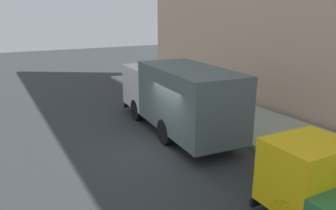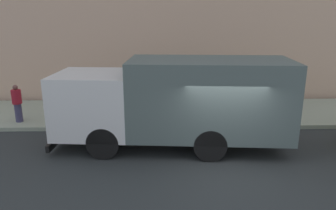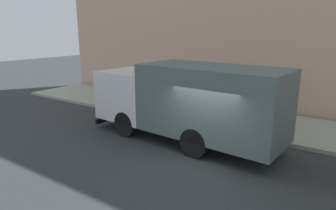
{
  "view_description": "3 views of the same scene",
  "coord_description": "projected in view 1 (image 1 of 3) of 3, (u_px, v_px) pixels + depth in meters",
  "views": [
    {
      "loc": [
        -5.85,
        -10.55,
        5.25
      ],
      "look_at": [
        0.74,
        1.16,
        1.42
      ],
      "focal_mm": 34.36,
      "sensor_mm": 36.0,
      "label": 1
    },
    {
      "loc": [
        -9.3,
        1.98,
        4.6
      ],
      "look_at": [
        0.85,
        1.75,
        1.69
      ],
      "focal_mm": 34.3,
      "sensor_mm": 36.0,
      "label": 2
    },
    {
      "loc": [
        -8.43,
        -4.27,
        4.37
      ],
      "look_at": [
        0.89,
        2.01,
        1.53
      ],
      "focal_mm": 31.61,
      "sensor_mm": 36.0,
      "label": 3
    }
  ],
  "objects": [
    {
      "name": "large_utility_truck",
      "position": [
        177.0,
        95.0,
        14.43
      ],
      "size": [
        3.04,
        8.24,
        3.13
      ],
      "rotation": [
        0.0,
        0.0,
        -0.07
      ],
      "color": "silver",
      "rests_on": "ground"
    },
    {
      "name": "pedestrian_standing",
      "position": [
        157.0,
        80.0,
        21.25
      ],
      "size": [
        0.43,
        0.43,
        1.59
      ],
      "rotation": [
        0.0,
        0.0,
        3.23
      ],
      "color": "#3D3A5A",
      "rests_on": "sidewalk"
    },
    {
      "name": "pedestrian_walking",
      "position": [
        194.0,
        86.0,
        19.2
      ],
      "size": [
        0.44,
        0.44,
        1.71
      ],
      "rotation": [
        0.0,
        0.0,
        4.17
      ],
      "color": "black",
      "rests_on": "sidewalk"
    },
    {
      "name": "sidewalk",
      "position": [
        259.0,
        125.0,
        15.43
      ],
      "size": [
        4.23,
        30.0,
        0.17
      ],
      "primitive_type": "cube",
      "color": "#98A18D",
      "rests_on": "ground"
    },
    {
      "name": "building_facade",
      "position": [
        310.0,
        0.0,
        15.08
      ],
      "size": [
        0.5,
        30.0,
        11.71
      ],
      "primitive_type": "cube",
      "color": "#D2A98E",
      "rests_on": "ground"
    },
    {
      "name": "traffic_cone_orange",
      "position": [
        170.0,
        94.0,
        19.96
      ],
      "size": [
        0.41,
        0.41,
        0.59
      ],
      "primitive_type": "cone",
      "color": "orange",
      "rests_on": "sidewalk"
    },
    {
      "name": "ground",
      "position": [
        166.0,
        148.0,
        13.04
      ],
      "size": [
        80.0,
        80.0,
        0.0
      ],
      "primitive_type": "plane",
      "color": "#2C3031"
    }
  ]
}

